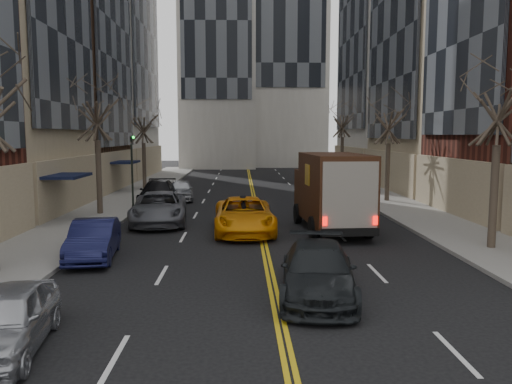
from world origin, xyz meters
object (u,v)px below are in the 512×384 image
at_px(pedestrian, 244,214).
at_px(taxi, 244,215).
at_px(ups_truck, 332,192).
at_px(observer_sedan, 318,271).

bearing_deg(pedestrian, taxi, -162.76).
xyz_separation_m(ups_truck, observer_sedan, (-2.10, -9.46, -1.11)).
distance_m(observer_sedan, pedestrian, 9.59).
bearing_deg(ups_truck, pedestrian, 177.95).
xyz_separation_m(observer_sedan, taxi, (-2.00, 9.19, 0.08)).
relative_size(observer_sedan, taxi, 0.89).
bearing_deg(pedestrian, ups_truck, -72.92).
bearing_deg(ups_truck, observer_sedan, -105.66).
height_order(observer_sedan, pedestrian, pedestrian).
distance_m(observer_sedan, taxi, 9.41).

